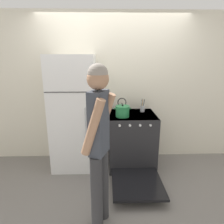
% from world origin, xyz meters
% --- Properties ---
extents(ground_plane, '(14.00, 14.00, 0.00)m').
position_xyz_m(ground_plane, '(0.00, 0.00, 0.00)').
color(ground_plane, slate).
extents(wall_back, '(10.00, 0.06, 2.55)m').
position_xyz_m(wall_back, '(0.00, 0.03, 1.27)').
color(wall_back, silver).
rests_on(wall_back, ground_plane).
extents(refrigerator, '(0.72, 0.66, 1.86)m').
position_xyz_m(refrigerator, '(-0.65, -0.32, 0.93)').
color(refrigerator, white).
rests_on(refrigerator, ground_plane).
extents(stove_range, '(0.76, 1.43, 0.92)m').
position_xyz_m(stove_range, '(0.30, -0.38, 0.46)').
color(stove_range, '#232326').
rests_on(stove_range, ground_plane).
extents(dutch_oven_pot, '(0.27, 0.22, 0.20)m').
position_xyz_m(dutch_oven_pot, '(0.13, -0.48, 1.01)').
color(dutch_oven_pot, '#237A42').
rests_on(dutch_oven_pot, stove_range).
extents(tea_kettle, '(0.24, 0.19, 0.24)m').
position_xyz_m(tea_kettle, '(0.14, -0.21, 0.99)').
color(tea_kettle, silver).
rests_on(tea_kettle, stove_range).
extents(utensil_jar, '(0.08, 0.08, 0.24)m').
position_xyz_m(utensil_jar, '(0.49, -0.20, 0.98)').
color(utensil_jar, '#B7BABF').
rests_on(utensil_jar, stove_range).
extents(person, '(0.37, 0.43, 1.77)m').
position_xyz_m(person, '(-0.20, -1.59, 1.01)').
color(person, '#2D2D30').
rests_on(person, ground_plane).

